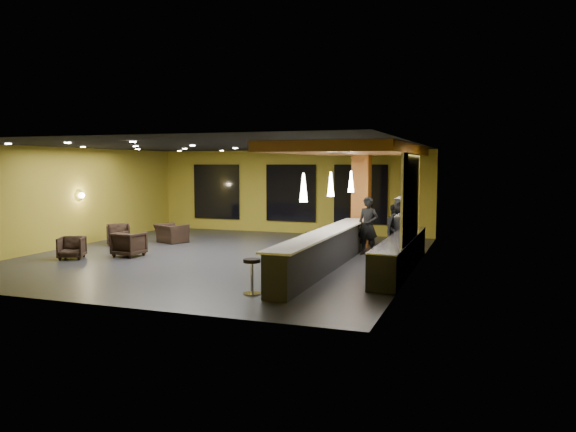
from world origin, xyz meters
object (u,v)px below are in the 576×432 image
(armchair_c, at_px, (118,234))
(bar_stool_3, at_px, (312,241))
(prep_counter, at_px, (400,255))
(pendant_2, at_px, (351,182))
(pendant_1, at_px, (331,184))
(staff_a, at_px, (368,226))
(bar_stool_2, at_px, (301,251))
(column, at_px, (361,197))
(armchair_a, at_px, (72,248))
(bar_stool_4, at_px, (327,235))
(staff_b, at_px, (396,229))
(bar_counter, at_px, (326,251))
(bar_stool_0, at_px, (252,272))
(pendant_0, at_px, (303,188))
(bar_stool_1, at_px, (283,260))
(armchair_d, at_px, (171,233))
(staff_c, at_px, (400,226))
(armchair_b, at_px, (129,244))

(armchair_c, bearing_deg, bar_stool_3, -40.19)
(prep_counter, xyz_separation_m, pendant_2, (-2.00, 2.50, 1.92))
(pendant_1, height_order, staff_a, pendant_1)
(bar_stool_2, relative_size, bar_stool_3, 0.93)
(column, height_order, bar_stool_2, column)
(armchair_a, bearing_deg, prep_counter, -17.07)
(bar_stool_2, bearing_deg, bar_stool_4, 93.87)
(staff_b, bearing_deg, pendant_1, -139.87)
(column, relative_size, pendant_2, 5.00)
(staff_b, xyz_separation_m, armchair_c, (-9.79, -1.37, -0.43))
(staff_a, bearing_deg, bar_stool_3, -130.20)
(bar_counter, xyz_separation_m, bar_stool_0, (-0.71, -3.53, 0.01))
(column, bearing_deg, staff_a, -71.13)
(prep_counter, xyz_separation_m, armchair_c, (-10.37, 1.50, -0.05))
(column, relative_size, pendant_1, 5.00)
(pendant_0, xyz_separation_m, bar_stool_1, (-0.66, 0.33, -1.86))
(pendant_2, xyz_separation_m, armchair_c, (-8.37, -1.00, -1.97))
(armchair_d, bearing_deg, staff_a, -159.21)
(bar_stool_4, bearing_deg, armchair_a, -146.92)
(staff_c, bearing_deg, bar_stool_4, 150.89)
(bar_counter, distance_m, armchair_c, 8.60)
(prep_counter, distance_m, armchair_c, 10.48)
(pendant_1, height_order, staff_b, pendant_1)
(staff_a, xyz_separation_m, bar_stool_2, (-1.31, -2.86, -0.45))
(bar_counter, relative_size, bar_stool_3, 9.82)
(staff_b, xyz_separation_m, bar_stool_0, (-2.13, -6.90, -0.29))
(bar_stool_4, bearing_deg, staff_b, -2.10)
(bar_counter, relative_size, column, 2.29)
(pendant_0, height_order, bar_stool_3, pendant_0)
(bar_stool_0, distance_m, bar_stool_3, 5.12)
(pendant_1, bearing_deg, pendant_2, 90.00)
(pendant_2, height_order, armchair_d, pendant_2)
(armchair_a, distance_m, armchair_b, 1.71)
(bar_stool_1, bearing_deg, armchair_d, 142.14)
(pendant_0, bearing_deg, bar_counter, 90.00)
(staff_b, relative_size, bar_stool_1, 2.12)
(bar_stool_2, relative_size, bar_stool_4, 0.97)
(staff_c, distance_m, armchair_a, 10.36)
(staff_a, distance_m, bar_stool_4, 1.74)
(staff_c, distance_m, bar_stool_2, 4.01)
(staff_a, xyz_separation_m, armchair_c, (-8.99, -0.79, -0.56))
(bar_stool_3, bearing_deg, pendant_1, -50.37)
(pendant_2, relative_size, armchair_b, 0.82)
(prep_counter, bearing_deg, bar_stool_4, 134.80)
(staff_a, height_order, staff_c, staff_a)
(staff_a, height_order, bar_stool_1, staff_a)
(bar_stool_0, bearing_deg, pendant_1, 80.00)
(bar_stool_0, relative_size, bar_stool_1, 1.06)
(armchair_c, bearing_deg, armchair_d, 0.07)
(staff_c, distance_m, armchair_c, 10.05)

